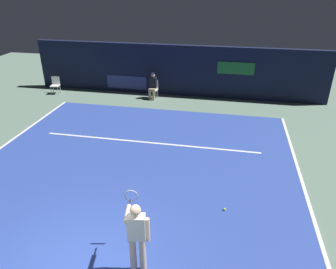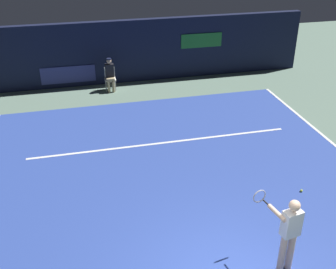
% 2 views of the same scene
% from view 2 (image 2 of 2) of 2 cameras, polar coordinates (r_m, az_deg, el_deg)
% --- Properties ---
extents(ground_plane, '(30.83, 30.83, 0.00)m').
position_cam_2_polar(ground_plane, '(11.64, 1.18, -5.52)').
color(ground_plane, slate).
extents(court_surface, '(10.54, 10.46, 0.01)m').
position_cam_2_polar(court_surface, '(11.64, 1.18, -5.50)').
color(court_surface, '#2D479E').
rests_on(court_surface, ground).
extents(line_service, '(8.22, 0.10, 0.01)m').
position_cam_2_polar(line_service, '(13.15, -0.85, -1.18)').
color(line_service, white).
rests_on(line_service, court_surface).
extents(back_wall, '(15.15, 0.33, 2.60)m').
position_cam_2_polar(back_wall, '(17.87, -5.09, 11.24)').
color(back_wall, '#141933').
rests_on(back_wall, ground).
extents(tennis_player, '(0.74, 0.93, 1.73)m').
position_cam_2_polar(tennis_player, '(8.62, 16.17, -12.52)').
color(tennis_player, beige).
rests_on(tennis_player, ground).
extents(line_judge_on_chair, '(0.45, 0.54, 1.32)m').
position_cam_2_polar(line_judge_on_chair, '(17.11, -7.92, 8.16)').
color(line_judge_on_chair, white).
rests_on(line_judge_on_chair, ground).
extents(tennis_ball, '(0.07, 0.07, 0.07)m').
position_cam_2_polar(tennis_ball, '(11.48, 17.73, -7.31)').
color(tennis_ball, '#CCE033').
rests_on(tennis_ball, court_surface).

